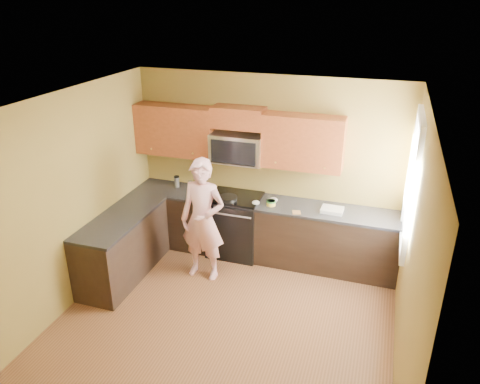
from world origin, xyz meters
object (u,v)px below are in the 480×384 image
at_px(microwave, 238,162).
at_px(stove, 235,225).
at_px(travel_mug, 177,187).
at_px(frying_pan, 228,200).
at_px(butter_tub, 271,205).
at_px(woman, 203,220).

bearing_deg(microwave, stove, -90.00).
height_order(stove, travel_mug, travel_mug).
distance_m(microwave, frying_pan, 0.58).
bearing_deg(microwave, butter_tub, -19.92).
xyz_separation_m(stove, woman, (-0.22, -0.73, 0.40)).
bearing_deg(microwave, travel_mug, -179.90).
height_order(microwave, butter_tub, microwave).
bearing_deg(frying_pan, stove, 86.13).
distance_m(microwave, butter_tub, 0.81).
height_order(frying_pan, travel_mug, travel_mug).
bearing_deg(travel_mug, microwave, 0.10).
relative_size(microwave, woman, 0.44).
bearing_deg(microwave, frying_pan, -100.43).
bearing_deg(frying_pan, microwave, 93.84).
bearing_deg(butter_tub, frying_pan, -172.91).
bearing_deg(stove, microwave, 90.00).
distance_m(stove, woman, 0.86).
bearing_deg(butter_tub, microwave, 160.08).
distance_m(woman, frying_pan, 0.60).
bearing_deg(frying_pan, travel_mug, 177.63).
xyz_separation_m(woman, butter_tub, (0.79, 0.65, 0.05)).
height_order(woman, travel_mug, woman).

